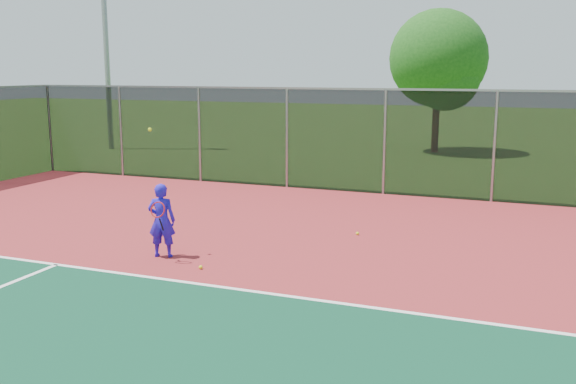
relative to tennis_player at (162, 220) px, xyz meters
name	(u,v)px	position (x,y,z in m)	size (l,w,h in m)	color
court_apron	(433,346)	(5.48, -2.20, -0.73)	(30.00, 20.00, 0.02)	maroon
fence_back	(494,145)	(5.48, 7.80, 0.83)	(30.00, 0.06, 3.03)	black
tennis_player	(162,220)	(0.00, 0.00, 0.00)	(0.60, 0.65, 2.46)	#2416D1
practice_ball_2	(201,267)	(1.07, -0.44, -0.68)	(0.07, 0.07, 0.07)	yellow
practice_ball_4	(357,233)	(3.05, 2.96, -0.68)	(0.07, 0.07, 0.07)	yellow
floodlight_nw	(104,5)	(-11.68, 14.10, 5.62)	(0.90, 0.40, 11.19)	gray
tree_back_left	(440,63)	(2.43, 18.16, 3.11)	(4.18, 4.18, 6.13)	#3A2215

